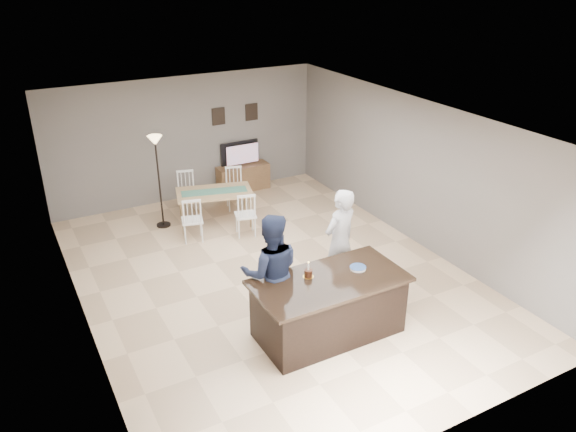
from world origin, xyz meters
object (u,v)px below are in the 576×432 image
tv_console (243,178)px  woman (340,242)px  kitchen_island (329,306)px  dining_table (215,197)px  floor_lamp (157,157)px  television (241,154)px  birthday_cake (308,273)px  man (271,273)px  plate_stack (358,268)px

tv_console → woman: 4.72m
kitchen_island → dining_table: size_ratio=1.09×
tv_console → floor_lamp: (-2.21, -0.97, 1.16)m
television → floor_lamp: floor_lamp is taller
woman → birthday_cake: 1.22m
man → dining_table: man is taller
man → plate_stack: bearing=176.9°
television → birthday_cake: birthday_cake is taller
man → birthday_cake: 0.54m
plate_stack → floor_lamp: floor_lamp is taller
television → birthday_cake: size_ratio=3.79×
dining_table → floor_lamp: (-0.97, 0.40, 0.88)m
tv_console → television: television is taller
kitchen_island → man: size_ratio=1.20×
tv_console → man: 5.38m
woman → plate_stack: 0.90m
floor_lamp → dining_table: bearing=-22.3°
woman → birthday_cake: size_ratio=7.29×
dining_table → floor_lamp: floor_lamp is taller
man → woman: bearing=-144.6°
television → plate_stack: television is taller
birthday_cake → plate_stack: 0.75m
dining_table → television: bearing=64.2°
floor_lamp → plate_stack: bearing=-71.6°
man → birthday_cake: bearing=160.1°
birthday_cake → television: bearing=75.3°
television → plate_stack: 5.64m
kitchen_island → floor_lamp: 4.82m
kitchen_island → plate_stack: bearing=5.0°
kitchen_island → plate_stack: 0.69m
man → floor_lamp: (-0.39, 4.05, 0.56)m
birthday_cake → floor_lamp: size_ratio=0.13×
tv_console → birthday_cake: birthday_cake is taller
tv_console → plate_stack: (-0.70, -5.53, 0.62)m
plate_stack → floor_lamp: size_ratio=0.13×
dining_table → tv_console: bearing=62.8°
tv_console → man: bearing=-110.0°
woman → birthday_cake: woman is taller
kitchen_island → floor_lamp: floor_lamp is taller
television → plate_stack: bearing=82.9°
woman → plate_stack: woman is taller
kitchen_island → dining_table: bearing=90.5°
tv_console → woman: woman is taller
plate_stack → floor_lamp: bearing=108.4°
television → floor_lamp: (-2.21, -1.04, 0.59)m
plate_stack → dining_table: size_ratio=0.12×
tv_console → woman: bearing=-95.4°
plate_stack → floor_lamp: (-1.52, 4.56, 0.54)m
kitchen_island → floor_lamp: bearing=102.4°
dining_table → floor_lamp: bearing=172.6°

